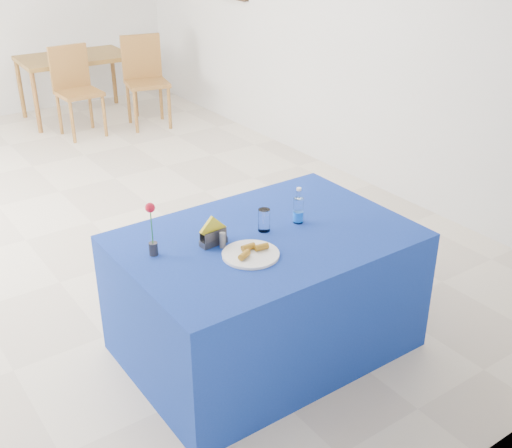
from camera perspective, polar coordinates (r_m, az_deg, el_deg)
The scene contains 14 objects.
floor at distance 5.57m, azimuth -14.40°, elevation 0.17°, with size 7.00×7.00×0.00m, color beige.
room_shell at distance 5.06m, azimuth -16.73°, elevation 18.16°, with size 7.00×7.00×7.00m.
plate at distance 3.35m, azimuth -0.48°, elevation -2.71°, with size 0.30×0.30×0.01m, color white.
drinking_glass at distance 3.57m, azimuth 0.72°, elevation 0.35°, with size 0.07×0.07×0.13m, color white.
salt_shaker at distance 3.50m, azimuth -3.35°, elevation -0.67°, with size 0.03×0.03×0.09m, color slate.
pepper_shaker at distance 3.41m, azimuth -2.99°, elevation -1.44°, with size 0.03×0.03×0.09m, color slate.
blue_table at distance 3.74m, azimuth 0.84°, elevation -6.14°, with size 1.60×1.10×0.76m.
water_bottle at distance 3.67m, azimuth 3.78°, elevation 1.16°, with size 0.06×0.06×0.21m.
napkin_holder at distance 3.44m, azimuth -3.82°, elevation -1.09°, with size 0.16×0.07×0.17m.
rose_vase at distance 3.33m, azimuth -9.24°, elevation -0.52°, with size 0.05×0.05×0.30m.
oak_table at distance 8.26m, azimuth -15.85°, elevation 13.66°, with size 1.31×0.88×0.76m.
chair_bg_left at distance 7.65m, azimuth -15.79°, elevation 11.86°, with size 0.45×0.45×0.99m.
chair_bg_right at distance 7.83m, azimuth -9.87°, elevation 12.98°, with size 0.56×0.56×1.04m.
banana_pieces at distance 3.34m, azimuth -0.39°, elevation -2.29°, with size 0.20×0.11×0.03m.
Camera 1 is at (-1.64, -4.74, 2.41)m, focal length 45.00 mm.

